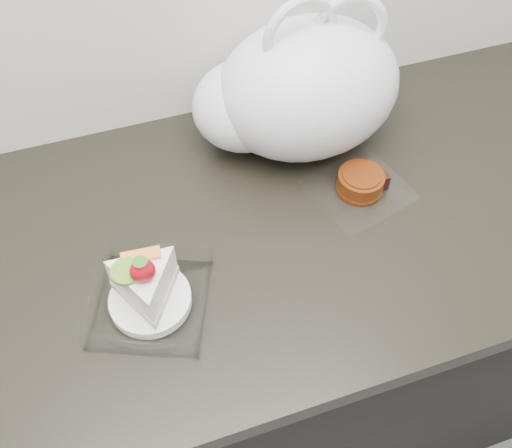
% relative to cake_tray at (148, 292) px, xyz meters
% --- Properties ---
extents(counter, '(2.04, 0.64, 0.90)m').
position_rel_cake_tray_xyz_m(counter, '(0.11, 0.10, -0.48)').
color(counter, black).
rests_on(counter, ground).
extents(cake_tray, '(0.22, 0.22, 0.13)m').
position_rel_cake_tray_xyz_m(cake_tray, '(0.00, 0.00, 0.00)').
color(cake_tray, white).
rests_on(cake_tray, counter).
extents(mooncake_wrap, '(0.19, 0.19, 0.04)m').
position_rel_cake_tray_xyz_m(mooncake_wrap, '(0.40, 0.11, -0.02)').
color(mooncake_wrap, white).
rests_on(mooncake_wrap, counter).
extents(plastic_bag, '(0.37, 0.26, 0.30)m').
position_rel_cake_tray_xyz_m(plastic_bag, '(0.33, 0.26, 0.08)').
color(plastic_bag, white).
rests_on(plastic_bag, counter).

